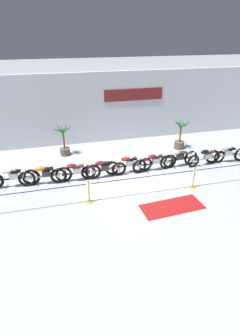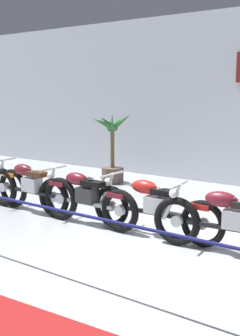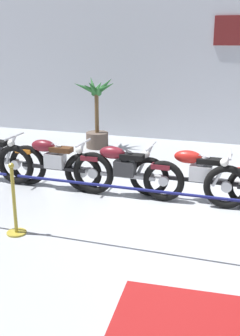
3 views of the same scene
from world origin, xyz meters
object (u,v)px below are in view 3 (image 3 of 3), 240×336
at_px(motorcycle_maroon_3, 122,171).
at_px(potted_palm_left_of_row, 97,115).
at_px(stanchion_mid_left, 15,210).
at_px(motorcycle_red_4, 197,175).
at_px(stanchion_far_left, 62,189).
at_px(motorcycle_maroon_2, 53,164).

distance_m(motorcycle_maroon_3, potted_palm_left_of_row, 3.49).
bearing_deg(stanchion_mid_left, potted_palm_left_of_row, 97.86).
bearing_deg(stanchion_mid_left, motorcycle_red_4, 42.33).
bearing_deg(motorcycle_red_4, motorcycle_maroon_3, -173.20).
distance_m(motorcycle_red_4, stanchion_far_left, 2.56).
height_order(motorcycle_maroon_2, stanchion_mid_left, stanchion_mid_left).
distance_m(motorcycle_maroon_2, stanchion_far_left, 2.18).
distance_m(motorcycle_maroon_3, stanchion_far_left, 1.93).
bearing_deg(motorcycle_maroon_2, motorcycle_red_4, 4.06).
distance_m(potted_palm_left_of_row, stanchion_mid_left, 5.02).
relative_size(motorcycle_red_4, stanchion_mid_left, 2.26).
xyz_separation_m(stanchion_far_left, stanchion_mid_left, (-0.75, -0.00, -0.41)).
height_order(motorcycle_maroon_2, motorcycle_red_4, motorcycle_maroon_2).
bearing_deg(stanchion_far_left, stanchion_mid_left, -180.00).
bearing_deg(potted_palm_left_of_row, stanchion_far_left, -73.83).
xyz_separation_m(motorcycle_maroon_2, stanchion_far_left, (1.10, -1.86, 0.29)).
relative_size(motorcycle_maroon_3, stanchion_far_left, 0.16).
height_order(motorcycle_maroon_3, potted_palm_left_of_row, potted_palm_left_of_row).
bearing_deg(motorcycle_maroon_3, motorcycle_red_4, 6.80).
bearing_deg(motorcycle_red_4, motorcycle_maroon_2, -175.94).
distance_m(potted_palm_left_of_row, stanchion_far_left, 5.16).
bearing_deg(potted_palm_left_of_row, motorcycle_maroon_2, -83.82).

